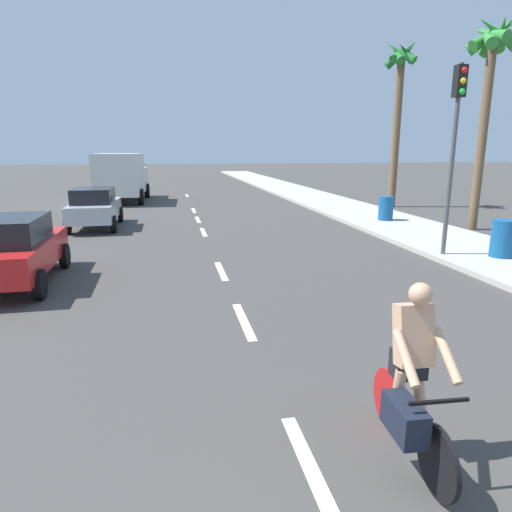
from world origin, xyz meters
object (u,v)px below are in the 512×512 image
trash_bin_near (503,239)px  trash_bin_far (386,208)px  parked_car_red (13,249)px  delivery_truck (122,176)px  cyclist (411,383)px  palm_tree_mid (491,61)px  traffic_signal (456,127)px  palm_tree_far (399,86)px  parked_car_silver (95,207)px

trash_bin_near → trash_bin_far: trash_bin_near is taller
parked_car_red → delivery_truck: delivery_truck is taller
trash_bin_near → delivery_truck: bearing=123.8°
cyclist → trash_bin_far: 15.21m
cyclist → palm_tree_mid: (9.31, 11.64, 5.27)m
parked_car_red → traffic_signal: bearing=1.0°
palm_tree_far → palm_tree_mid: bearing=-92.5°
delivery_truck → trash_bin_far: delivery_truck is taller
palm_tree_mid → delivery_truck: bearing=138.5°
trash_bin_near → trash_bin_far: (-0.02, 6.73, -0.02)m
traffic_signal → trash_bin_near: bearing=-25.4°
traffic_signal → trash_bin_near: traffic_signal is taller
cyclist → delivery_truck: bearing=-75.6°
palm_tree_far → trash_bin_far: (-2.93, -5.12, -5.56)m
delivery_truck → trash_bin_near: (11.55, -17.24, -0.85)m
parked_car_red → palm_tree_mid: bearing=15.6°
cyclist → delivery_truck: delivery_truck is taller
traffic_signal → delivery_truck: bearing=121.6°
trash_bin_far → delivery_truck: bearing=137.7°
parked_car_red → palm_tree_mid: palm_tree_mid is taller
palm_tree_far → traffic_signal: size_ratio=1.64×
parked_car_red → palm_tree_mid: size_ratio=0.50×
palm_tree_far → traffic_signal: 12.27m
palm_tree_mid → trash_bin_far: 6.39m
delivery_truck → traffic_signal: (10.21, -16.60, 2.10)m
cyclist → palm_tree_far: palm_tree_far is taller
parked_car_silver → palm_tree_far: 16.11m
parked_car_silver → palm_tree_far: bearing=15.1°
cyclist → traffic_signal: bearing=-122.3°
parked_car_silver → trash_bin_far: (11.75, -1.18, -0.20)m
delivery_truck → palm_tree_far: (14.45, -5.39, 4.69)m
cyclist → parked_car_silver: bearing=-68.1°
traffic_signal → cyclist: bearing=-125.4°
parked_car_red → palm_tree_far: (15.33, 11.59, 5.36)m
delivery_truck → trash_bin_far: size_ratio=6.47×
parked_car_red → trash_bin_near: parked_car_red is taller
traffic_signal → trash_bin_far: size_ratio=5.30×
palm_tree_far → parked_car_silver: bearing=-165.0°
palm_tree_far → trash_bin_near: (-2.90, -11.85, -5.54)m
palm_tree_mid → palm_tree_far: bearing=87.5°
parked_car_red → trash_bin_far: size_ratio=3.92×
palm_tree_far → traffic_signal: bearing=-110.7°
parked_car_silver → traffic_signal: 13.02m
trash_bin_near → trash_bin_far: size_ratio=1.04×
cyclist → traffic_signal: traffic_signal is taller
traffic_signal → palm_tree_far: bearing=69.3°
traffic_signal → trash_bin_near: size_ratio=5.09×
cyclist → parked_car_silver: cyclist is taller
parked_car_red → cyclist: bearing=-52.4°
cyclist → delivery_truck: (-4.83, 24.16, 0.67)m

